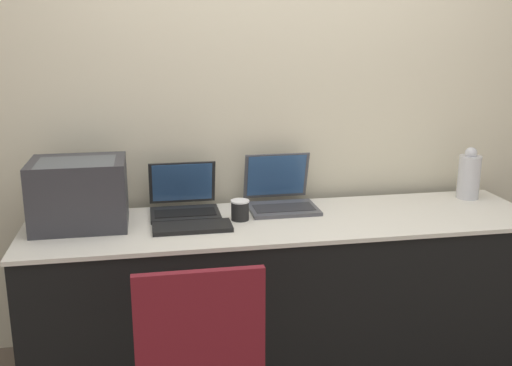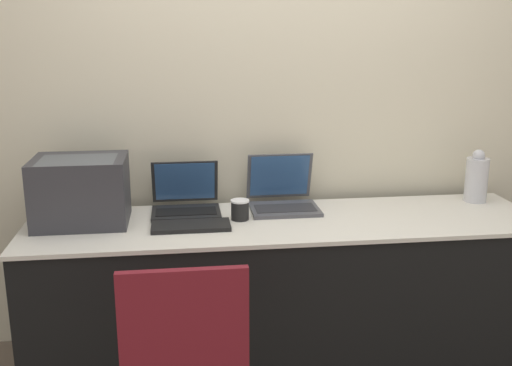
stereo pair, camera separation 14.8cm
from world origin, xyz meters
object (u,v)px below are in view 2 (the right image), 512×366
Objects in this scene: laptop_left at (186,201)px; external_keyboard at (191,226)px; laptop_right at (283,197)px; coffee_cup at (240,210)px; metal_pitcher at (477,178)px; printer at (81,188)px; chair at (185,358)px.

external_keyboard is (0.02, -0.27, -0.04)m from laptop_left.
laptop_left is 0.49m from laptop_right.
coffee_cup is 1.28m from metal_pitcher.
printer reaches higher than laptop_right.
external_keyboard is 0.39× the size of chair.
laptop_right reaches higher than coffee_cup.
printer is at bearing -172.60° from laptop_right.
metal_pitcher is (1.53, -0.02, 0.07)m from laptop_left.
external_keyboard is 3.72× the size of coffee_cup.
printer is 0.75m from coffee_cup.
metal_pitcher is at bearing 3.11° from printer.
external_keyboard is at bearing -150.66° from laptop_right.
chair is (-0.04, -0.75, -0.23)m from external_keyboard.
laptop_left is at bearing 88.51° from chair.
metal_pitcher is (1.27, 0.15, 0.08)m from coffee_cup.
printer is 0.99m from laptop_right.
chair is at bearing -93.42° from external_keyboard.
laptop_left is at bearing 14.49° from printer.
external_keyboard is 1.30× the size of metal_pitcher.
coffee_cup is (0.24, 0.10, 0.04)m from external_keyboard.
metal_pitcher reaches higher than chair.
printer is 0.51m from laptop_left.
laptop_right reaches higher than external_keyboard.
coffee_cup is at bearing -3.34° from printer.
laptop_left is 3.45× the size of coffee_cup.
metal_pitcher is at bearing 6.85° from coffee_cup.
printer reaches higher than chair.
printer is 1.25× the size of laptop_right.
laptop_right is 1.22× the size of metal_pitcher.
printer is at bearing -176.89° from metal_pitcher.
laptop_right is at bearing 62.88° from chair.
laptop_right is 0.94× the size of external_keyboard.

